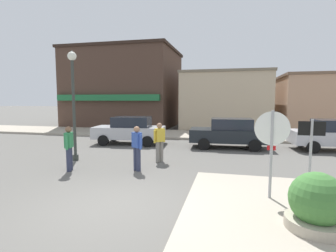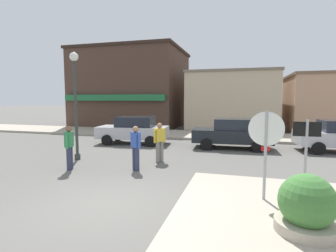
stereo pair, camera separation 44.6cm
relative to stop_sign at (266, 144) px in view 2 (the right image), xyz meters
name	(u,v)px [view 2 (the right image)]	position (x,y,z in m)	size (l,w,h in m)	color
ground_plane	(106,205)	(-3.69, -1.03, -1.52)	(160.00, 160.00, 0.00)	#5B5954
sidewalk_corner	(327,218)	(1.22, -0.55, -1.44)	(6.40, 4.80, 0.15)	#A89E8C
kerb_far	(195,135)	(-3.69, 11.50, -1.44)	(80.00, 4.00, 0.15)	#A89E8C
stop_sign	(266,144)	(0.00, 0.00, 0.00)	(0.82, 0.07, 2.30)	#9E9EA3
one_way_sign	(306,153)	(0.89, 0.08, -0.19)	(0.60, 0.06, 2.10)	#9E9EA3
planter	(306,210)	(0.61, -1.45, -0.96)	(1.10, 1.10, 1.23)	#ADA38E
lamp_post	(75,90)	(-7.30, 2.99, 1.44)	(0.36, 0.36, 4.54)	#333833
parked_car_nearest	(133,130)	(-6.58, 7.37, -0.71)	(4.15, 2.19, 1.56)	#B7B7BC
parked_car_second	(232,133)	(-1.01, 7.41, -0.71)	(4.08, 2.03, 1.56)	black
pedestrian_crossing_near	(160,141)	(-3.77, 3.52, -0.65)	(0.43, 0.47, 1.61)	gray
pedestrian_crossing_far	(136,147)	(-4.21, 2.08, -0.65)	(0.50, 0.40, 1.61)	#2D334C
pedestrian_kerb_side	(69,146)	(-6.57, 1.50, -0.65)	(0.31, 0.55, 1.61)	#2D334C
building_corner_shop	(133,88)	(-10.97, 17.43, 2.11)	(9.88, 8.35, 7.24)	#473328
building_storefront_left_near	(232,101)	(-1.40, 17.30, 0.90)	(7.24, 7.56, 4.83)	tan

